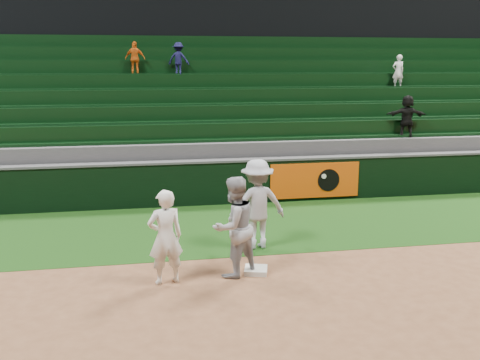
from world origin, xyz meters
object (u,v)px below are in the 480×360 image
first_base (256,270)px  base_coach (257,204)px  baserunner (234,227)px  first_baseman (165,237)px

first_base → base_coach: (0.31, 1.37, 0.91)m
first_base → base_coach: 1.68m
baserunner → first_baseman: bearing=-23.7°
first_base → first_baseman: first_baseman is taller
first_baseman → base_coach: 2.53m
baserunner → base_coach: 1.58m
first_baseman → baserunner: baserunner is taller
base_coach → first_baseman: bearing=31.1°
baserunner → base_coach: base_coach is taller
first_baseman → baserunner: 1.27m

